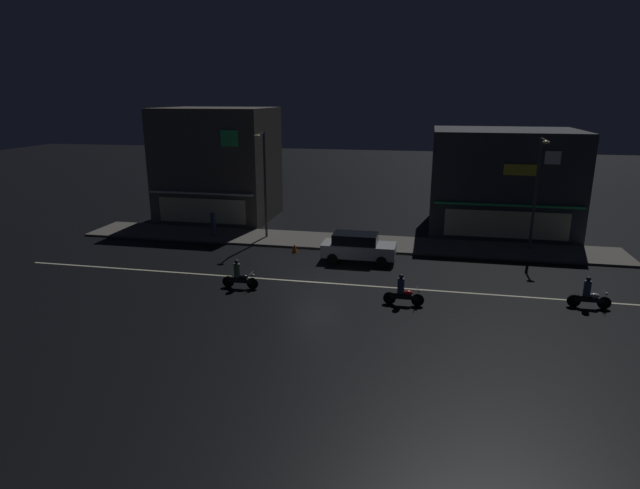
% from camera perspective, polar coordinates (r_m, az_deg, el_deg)
% --- Properties ---
extents(ground_plane, '(140.00, 140.00, 0.00)m').
position_cam_1_polar(ground_plane, '(27.78, -0.47, -4.11)').
color(ground_plane, black).
extents(lane_divider_stripe, '(33.75, 0.16, 0.01)m').
position_cam_1_polar(lane_divider_stripe, '(27.78, -0.47, -4.10)').
color(lane_divider_stripe, beige).
rests_on(lane_divider_stripe, ground).
extents(sidewalk_far, '(35.53, 3.92, 0.14)m').
position_cam_1_polar(sidewalk_far, '(35.19, 2.24, 0.31)').
color(sidewalk_far, '#5B5954').
rests_on(sidewalk_far, ground).
extents(storefront_left_block, '(8.40, 7.14, 8.57)m').
position_cam_1_polar(storefront_left_block, '(42.46, -10.93, 8.51)').
color(storefront_left_block, '#56514C').
rests_on(storefront_left_block, ground).
extents(storefront_center_block, '(9.85, 7.89, 7.18)m').
position_cam_1_polar(storefront_center_block, '(40.06, 19.05, 6.52)').
color(storefront_center_block, '#383A3F').
rests_on(storefront_center_block, ground).
extents(streetlamp_west, '(0.44, 1.64, 7.05)m').
position_cam_1_polar(streetlamp_west, '(35.32, -6.07, 7.32)').
color(streetlamp_west, '#47494C').
rests_on(streetlamp_west, sidewalk_far).
extents(streetlamp_mid, '(0.44, 1.64, 6.92)m').
position_cam_1_polar(streetlamp_mid, '(34.80, 22.39, 5.98)').
color(streetlamp_mid, '#47494C').
rests_on(streetlamp_mid, sidewalk_far).
extents(pedestrian_on_sidewalk, '(0.36, 0.36, 1.81)m').
position_cam_1_polar(pedestrian_on_sidewalk, '(36.93, -11.44, 2.21)').
color(pedestrian_on_sidewalk, '#334766').
rests_on(pedestrian_on_sidewalk, sidewalk_far).
extents(parked_car_near_kerb, '(4.30, 1.98, 1.67)m').
position_cam_1_polar(parked_car_near_kerb, '(31.16, 4.10, -0.24)').
color(parked_car_near_kerb, silver).
rests_on(parked_car_near_kerb, ground).
extents(motorcycle_lead, '(1.90, 0.60, 1.52)m').
position_cam_1_polar(motorcycle_lead, '(24.97, 8.92, -5.11)').
color(motorcycle_lead, black).
rests_on(motorcycle_lead, ground).
extents(motorcycle_following, '(1.90, 0.60, 1.52)m').
position_cam_1_polar(motorcycle_following, '(27.08, -8.73, -3.41)').
color(motorcycle_following, black).
rests_on(motorcycle_following, ground).
extents(motorcycle_opposite_lane, '(1.90, 0.60, 1.52)m').
position_cam_1_polar(motorcycle_opposite_lane, '(27.29, 27.01, -4.87)').
color(motorcycle_opposite_lane, black).
rests_on(motorcycle_opposite_lane, ground).
extents(traffic_cone, '(0.36, 0.36, 0.55)m').
position_cam_1_polar(traffic_cone, '(32.97, -2.76, -0.39)').
color(traffic_cone, orange).
rests_on(traffic_cone, ground).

